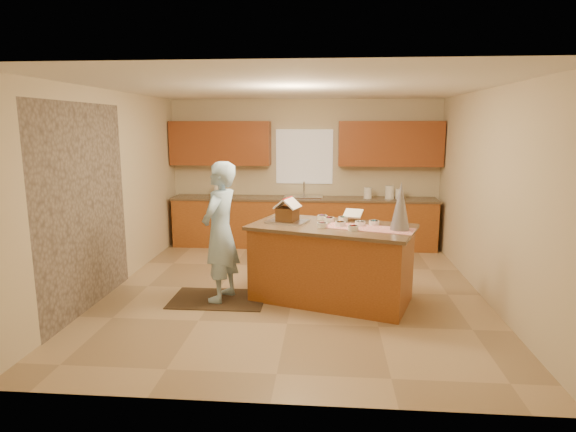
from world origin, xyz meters
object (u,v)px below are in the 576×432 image
object	(u,v)px
island_base	(331,265)
gingerbread_house	(287,212)
boy	(220,232)
tinsel_tree	(401,206)

from	to	relation	value
island_base	gingerbread_house	distance (m)	0.88
gingerbread_house	boy	bearing A→B (deg)	-163.04
boy	gingerbread_house	distance (m)	0.90
tinsel_tree	boy	distance (m)	2.25
tinsel_tree	gingerbread_house	bearing A→B (deg)	166.14
tinsel_tree	boy	bearing A→B (deg)	177.72
island_base	gingerbread_house	bearing A→B (deg)	-174.81
tinsel_tree	boy	size ratio (longest dim) A/B	0.33
gingerbread_house	tinsel_tree	bearing A→B (deg)	-13.86
gingerbread_house	island_base	bearing A→B (deg)	-12.96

